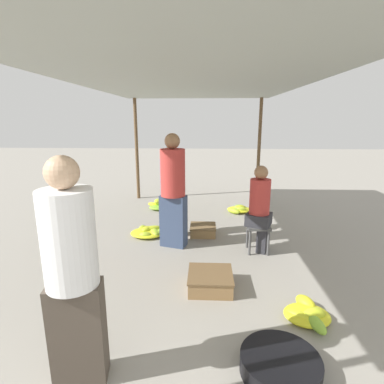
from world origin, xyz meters
TOP-DOWN VIEW (x-y plane):
  - canopy_post_back_left at (-1.51, 6.41)m, footprint 0.08×0.08m
  - canopy_post_back_right at (1.51, 6.41)m, footprint 0.08×0.08m
  - canopy_tarp at (0.00, 3.35)m, footprint 3.41×6.51m
  - vendor_foreground at (-0.74, 0.91)m, footprint 0.43×0.43m
  - stool at (1.01, 3.30)m, footprint 0.34×0.34m
  - vendor_seated at (1.03, 3.31)m, footprint 0.45×0.45m
  - basin_black at (0.82, 1.02)m, footprint 0.64×0.64m
  - banana_pile_left_0 at (-0.84, 5.47)m, footprint 0.53×0.46m
  - banana_pile_left_1 at (-0.77, 3.87)m, footprint 0.62×0.56m
  - banana_pile_right_0 at (1.26, 1.70)m, footprint 0.47×0.64m
  - banana_pile_right_1 at (0.95, 5.32)m, footprint 0.55×0.56m
  - crate_near at (0.28, 2.23)m, footprint 0.53×0.53m
  - crate_mid at (0.18, 3.96)m, footprint 0.45×0.45m
  - shopper_walking_mid at (-0.38, 3.88)m, footprint 0.40×0.40m
  - shopper_walking_far at (-0.29, 3.47)m, footprint 0.47×0.47m

SIDE VIEW (x-z plane):
  - banana_pile_right_0 at x=1.26m, z-range -0.02..0.14m
  - banana_pile_right_1 at x=0.95m, z-range -0.01..0.14m
  - banana_pile_left_1 at x=-0.77m, z-range -0.02..0.14m
  - basin_black at x=0.82m, z-range 0.00..0.15m
  - crate_mid at x=0.18m, z-range 0.00..0.17m
  - banana_pile_left_0 at x=-0.84m, z-range -0.03..0.22m
  - crate_near at x=0.28m, z-range 0.00..0.20m
  - stool at x=1.01m, z-range 0.13..0.56m
  - vendor_seated at x=1.03m, z-range 0.03..1.36m
  - shopper_walking_mid at x=-0.38m, z-range 0.03..1.58m
  - vendor_foreground at x=-0.74m, z-range 0.03..1.78m
  - shopper_walking_far at x=-0.29m, z-range 0.03..1.81m
  - canopy_post_back_left at x=-1.51m, z-range 0.00..2.47m
  - canopy_post_back_right at x=1.51m, z-range 0.00..2.47m
  - canopy_tarp at x=0.00m, z-range 2.47..2.51m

